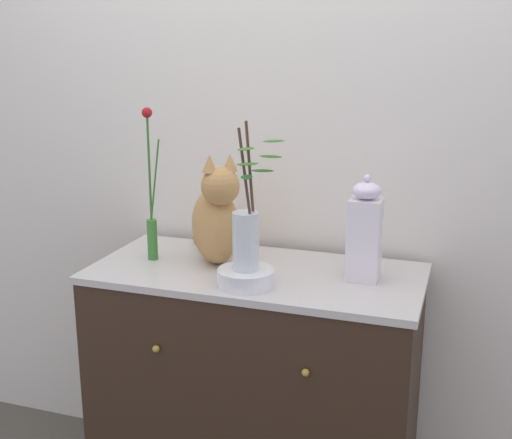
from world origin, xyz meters
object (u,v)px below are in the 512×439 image
object	(u,v)px
sideboard	(256,393)
vase_glass_clear	(246,234)
vase_slim_green	(151,211)
jar_lidded_porcelain	(365,233)
bowl_porcelain	(246,277)
cat_sitting	(216,218)

from	to	relation	value
sideboard	vase_glass_clear	xyz separation A→B (m)	(0.02, -0.15, 0.64)
vase_slim_green	jar_lidded_porcelain	size ratio (longest dim) A/B	1.55
bowl_porcelain	jar_lidded_porcelain	xyz separation A→B (m)	(0.35, 0.18, 0.13)
vase_slim_green	vase_glass_clear	xyz separation A→B (m)	(0.41, -0.15, -0.01)
cat_sitting	jar_lidded_porcelain	size ratio (longest dim) A/B	1.14
vase_slim_green	vase_glass_clear	distance (m)	0.44
cat_sitting	bowl_porcelain	bearing A→B (deg)	-45.75
sideboard	vase_glass_clear	bearing A→B (deg)	-82.62
vase_glass_clear	cat_sitting	bearing A→B (deg)	134.51
vase_slim_green	bowl_porcelain	bearing A→B (deg)	-19.69
vase_slim_green	jar_lidded_porcelain	bearing A→B (deg)	2.57
sideboard	vase_glass_clear	world-z (taller)	vase_glass_clear
cat_sitting	vase_slim_green	xyz separation A→B (m)	(-0.23, -0.03, 0.01)
jar_lidded_porcelain	cat_sitting	bearing A→B (deg)	-179.69
vase_glass_clear	bowl_porcelain	bearing A→B (deg)	150.82
bowl_porcelain	vase_glass_clear	size ratio (longest dim) A/B	0.38
vase_slim_green	bowl_porcelain	size ratio (longest dim) A/B	2.96
vase_glass_clear	jar_lidded_porcelain	world-z (taller)	vase_glass_clear
sideboard	cat_sitting	xyz separation A→B (m)	(-0.16, 0.03, 0.64)
bowl_porcelain	jar_lidded_porcelain	world-z (taller)	jar_lidded_porcelain
cat_sitting	jar_lidded_porcelain	distance (m)	0.52
cat_sitting	bowl_porcelain	xyz separation A→B (m)	(0.17, -0.18, -0.14)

